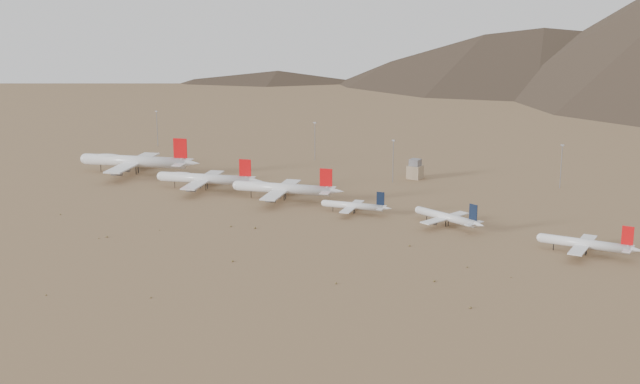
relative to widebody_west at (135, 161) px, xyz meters
The scene contains 13 objects.
ground 129.55m from the widebody_west, 17.95° to the right, with size 3000.00×3000.00×0.00m, color #95714D.
widebody_west is the anchor object (origin of this frame).
widebody_centre 63.70m from the widebody_west, ahead, with size 61.72×49.11×19.03m.
widebody_east 114.57m from the widebody_west, ahead, with size 62.01×49.16×18.97m.
narrowbody_a 162.30m from the widebody_west, ahead, with size 37.79×27.73×12.63m.
narrowbody_b 212.88m from the widebody_west, ahead, with size 42.02×31.10×14.22m.
narrowbody_c 284.23m from the widebody_west, ahead, with size 46.70×33.60×15.41m.
control_tower 172.75m from the widebody_west, 27.65° to the left, with size 8.00×8.00×12.00m.
mast_far_west 90.54m from the widebody_west, 123.32° to the left, with size 2.00×0.60×25.70m.
mast_west 118.69m from the widebody_west, 52.21° to the left, with size 2.00×0.60×25.70m.
mast_centre 159.72m from the widebody_west, 23.74° to the left, with size 2.00×0.60×25.70m.
mast_east 256.68m from the widebody_west, 23.55° to the left, with size 2.00×0.60×25.70m.
desert_scrub 194.89m from the widebody_west, 33.98° to the right, with size 405.33×156.26×0.90m.
Camera 1 is at (259.40, -357.41, 122.18)m, focal length 50.00 mm.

